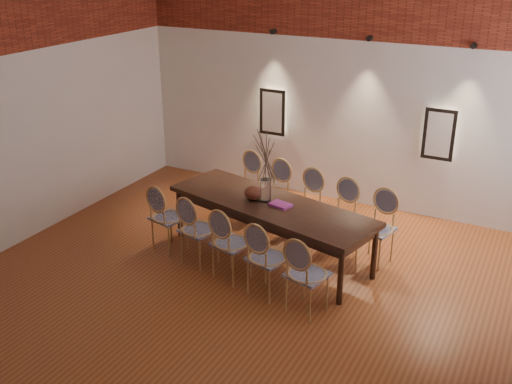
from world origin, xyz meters
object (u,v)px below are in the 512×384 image
at_px(chair_far_b, 273,195).
at_px(chair_far_c, 304,206).
at_px(chair_near_d, 268,258).
at_px(chair_near_e, 307,274).
at_px(vase, 266,190).
at_px(chair_near_c, 232,243).
at_px(book, 281,205).
at_px(chair_far_d, 339,217).
at_px(chair_near_a, 169,217).
at_px(chair_near_b, 199,230).
at_px(chair_far_a, 243,186).
at_px(bowl, 254,193).
at_px(dining_table, 270,230).
at_px(chair_far_e, 376,229).

distance_m(chair_far_b, chair_far_c, 0.56).
xyz_separation_m(chair_near_d, chair_near_e, (0.54, -0.13, 0.00)).
distance_m(chair_far_c, vase, 0.85).
height_order(chair_near_c, book, chair_near_c).
bearing_deg(chair_far_b, chair_near_d, 127.45).
bearing_deg(vase, chair_far_d, 35.48).
height_order(chair_near_e, chair_far_c, same).
xyz_separation_m(chair_near_a, vase, (1.17, 0.47, 0.43)).
distance_m(chair_near_b, chair_far_c, 1.56).
bearing_deg(chair_near_b, chair_near_c, 0.00).
height_order(chair_near_a, chair_near_c, same).
distance_m(chair_far_a, book, 1.48).
distance_m(chair_near_d, bowl, 1.11).
bearing_deg(chair_near_e, chair_far_d, 110.96).
relative_size(chair_near_b, chair_far_a, 1.00).
height_order(chair_near_e, chair_far_d, same).
bearing_deg(chair_near_d, chair_far_c, 110.96).
height_order(chair_far_b, chair_far_c, same).
xyz_separation_m(chair_near_b, chair_far_b, (0.33, 1.42, 0.00)).
bearing_deg(vase, chair_near_d, -61.93).
bearing_deg(chair_near_e, dining_table, 146.87).
height_order(dining_table, chair_far_b, chair_far_b).
height_order(chair_far_b, chair_far_d, same).
height_order(dining_table, chair_near_b, chair_near_b).
distance_m(chair_near_e, chair_far_c, 1.84).
xyz_separation_m(chair_near_b, chair_far_c, (0.88, 1.29, 0.00)).
xyz_separation_m(chair_far_d, book, (-0.56, -0.60, 0.30)).
relative_size(chair_near_e, chair_far_e, 1.00).
distance_m(chair_far_e, bowl, 1.60).
height_order(chair_far_a, chair_far_b, same).
distance_m(chair_near_c, book, 0.82).
xyz_separation_m(chair_near_d, chair_far_d, (0.33, 1.42, 0.00)).
distance_m(dining_table, chair_near_e, 1.34).
height_order(chair_near_e, chair_far_b, same).
xyz_separation_m(chair_near_b, chair_far_a, (-0.21, 1.55, 0.00)).
height_order(chair_far_c, chair_far_d, same).
bearing_deg(vase, chair_far_a, 131.62).
relative_size(dining_table, chair_near_d, 2.97).
height_order(chair_far_b, bowl, chair_far_b).
xyz_separation_m(chair_near_a, chair_near_b, (0.54, -0.13, 0.00)).
distance_m(chair_near_b, chair_far_d, 1.84).
bearing_deg(chair_far_d, chair_far_c, 0.00).
distance_m(chair_near_d, chair_far_d, 1.46).
height_order(chair_near_b, bowl, chair_near_b).
bearing_deg(dining_table, bowl, -168.11).
bearing_deg(chair_near_d, chair_near_e, 0.00).
xyz_separation_m(chair_near_e, chair_far_a, (-1.84, 1.93, 0.00)).
relative_size(dining_table, chair_near_a, 2.97).
xyz_separation_m(chair_near_e, book, (-0.77, 0.95, 0.30)).
bearing_deg(chair_far_d, chair_near_d, 90.00).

